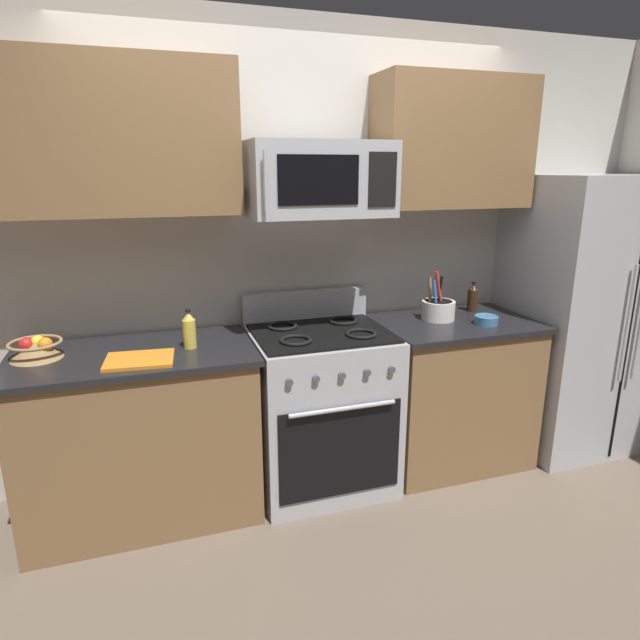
# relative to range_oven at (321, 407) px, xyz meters

# --- Properties ---
(ground_plane) EXTENTS (16.00, 16.00, 0.00)m
(ground_plane) POSITION_rel_range_oven_xyz_m (0.00, -0.66, -0.47)
(ground_plane) COLOR #6B5B4C
(wall_back) EXTENTS (8.00, 0.10, 2.60)m
(wall_back) POSITION_rel_range_oven_xyz_m (0.00, 0.40, 0.83)
(wall_back) COLOR beige
(wall_back) RESTS_ON ground
(counter_left) EXTENTS (1.19, 0.66, 0.91)m
(counter_left) POSITION_rel_range_oven_xyz_m (-0.98, -0.00, -0.02)
(counter_left) COLOR olive
(counter_left) RESTS_ON ground
(range_oven) EXTENTS (0.76, 0.70, 1.09)m
(range_oven) POSITION_rel_range_oven_xyz_m (0.00, 0.00, 0.00)
(range_oven) COLOR #B2B5BA
(range_oven) RESTS_ON ground
(counter_right) EXTENTS (0.93, 0.66, 0.91)m
(counter_right) POSITION_rel_range_oven_xyz_m (0.86, -0.00, -0.02)
(counter_right) COLOR olive
(counter_right) RESTS_ON ground
(refrigerator) EXTENTS (0.90, 0.77, 1.76)m
(refrigerator) POSITION_rel_range_oven_xyz_m (1.79, -0.02, 0.40)
(refrigerator) COLOR #B2B5BA
(refrigerator) RESTS_ON ground
(microwave) EXTENTS (0.74, 0.44, 0.38)m
(microwave) POSITION_rel_range_oven_xyz_m (-0.00, 0.03, 1.26)
(microwave) COLOR #B2B5BA
(upper_cabinets_left) EXTENTS (1.18, 0.34, 0.73)m
(upper_cabinets_left) POSITION_rel_range_oven_xyz_m (-0.99, 0.18, 1.46)
(upper_cabinets_left) COLOR olive
(upper_cabinets_right) EXTENTS (0.92, 0.34, 0.73)m
(upper_cabinets_right) POSITION_rel_range_oven_xyz_m (0.86, 0.18, 1.46)
(upper_cabinets_right) COLOR olive
(utensil_crock) EXTENTS (0.20, 0.20, 0.30)m
(utensil_crock) POSITION_rel_range_oven_xyz_m (0.77, 0.07, 0.50)
(utensil_crock) COLOR white
(utensil_crock) RESTS_ON counter_right
(fruit_basket) EXTENTS (0.25, 0.25, 0.11)m
(fruit_basket) POSITION_rel_range_oven_xyz_m (-1.42, 0.05, 0.49)
(fruit_basket) COLOR #9E7A4C
(fruit_basket) RESTS_ON counter_left
(cutting_board) EXTENTS (0.33, 0.27, 0.02)m
(cutting_board) POSITION_rel_range_oven_xyz_m (-0.95, -0.15, 0.45)
(cutting_board) COLOR orange
(cutting_board) RESTS_ON counter_left
(bottle_oil) EXTENTS (0.07, 0.07, 0.20)m
(bottle_oil) POSITION_rel_range_oven_xyz_m (-0.71, -0.02, 0.53)
(bottle_oil) COLOR gold
(bottle_oil) RESTS_ON counter_left
(bottle_soy) EXTENTS (0.07, 0.07, 0.19)m
(bottle_soy) POSITION_rel_range_oven_xyz_m (1.08, 0.17, 0.52)
(bottle_soy) COLOR #382314
(bottle_soy) RESTS_ON counter_right
(prep_bowl) EXTENTS (0.14, 0.14, 0.05)m
(prep_bowl) POSITION_rel_range_oven_xyz_m (0.98, -0.12, 0.46)
(prep_bowl) COLOR teal
(prep_bowl) RESTS_ON counter_right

